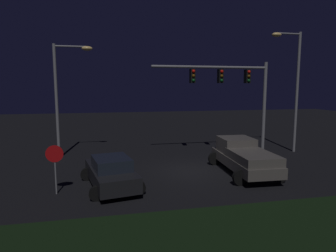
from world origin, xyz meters
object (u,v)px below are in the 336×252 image
Objects in this scene: stop_sign at (55,160)px; street_lamp_right at (292,79)px; traffic_signal_gantry at (233,85)px; pickup_truck at (243,155)px; street_lamp_left at (64,87)px; car_sedan at (111,172)px.

street_lamp_right is at bearing 20.00° from stop_sign.
pickup_truck is at bearing -106.37° from traffic_signal_gantry.
street_lamp_left reaches higher than stop_sign.
pickup_truck is 9.85m from stop_sign.
traffic_signal_gantry is at bearing 27.93° from stop_sign.
street_lamp_right reaches higher than car_sedan.
pickup_truck is at bearing -29.54° from street_lamp_left.
street_lamp_right reaches higher than street_lamp_left.
pickup_truck is 8.33m from street_lamp_right.
stop_sign is at bearing -152.07° from traffic_signal_gantry.
car_sedan is at bearing -147.68° from traffic_signal_gantry.
pickup_truck is 6.01m from traffic_signal_gantry.
street_lamp_right is (4.46, -0.21, 0.45)m from traffic_signal_gantry.
street_lamp_left is at bearing 173.34° from traffic_signal_gantry.
car_sedan is (-7.30, -1.05, -0.26)m from pickup_truck.
traffic_signal_gantry is 11.44m from street_lamp_left.
car_sedan is 2.59m from stop_sign.
traffic_signal_gantry reaches higher than stop_sign.
street_lamp_left reaches higher than car_sedan.
traffic_signal_gantry is 0.97× the size of street_lamp_right.
pickup_truck is at bearing -92.54° from car_sedan.
street_lamp_right is 16.89m from stop_sign.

